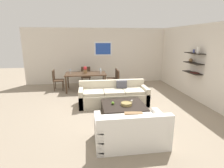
{
  "coord_description": "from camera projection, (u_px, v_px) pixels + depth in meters",
  "views": [
    {
      "loc": [
        -0.94,
        -5.52,
        2.23
      ],
      "look_at": [
        -0.14,
        0.2,
        0.75
      ],
      "focal_mm": 28.94,
      "sensor_mm": 36.0,
      "label": 1
    }
  ],
  "objects": [
    {
      "name": "loveseat_white",
      "position": [
        131.0,
        131.0,
        3.87
      ],
      "size": [
        1.52,
        0.9,
        0.78
      ],
      "color": "white",
      "rests_on": "ground"
    },
    {
      "name": "apple_on_coffee_table",
      "position": [
        113.0,
        103.0,
        5.15
      ],
      "size": [
        0.09,
        0.09,
        0.09
      ],
      "primitive_type": "sphere",
      "color": "#669E2D",
      "rests_on": "coffee_table"
    },
    {
      "name": "dining_chair_right_far",
      "position": [
        114.0,
        77.0,
        8.19
      ],
      "size": [
        0.44,
        0.44,
        0.88
      ],
      "color": "#422D1E",
      "rests_on": "ground"
    },
    {
      "name": "ground_plane",
      "position": [
        117.0,
        107.0,
        5.97
      ],
      "size": [
        18.0,
        18.0,
        0.0
      ],
      "primitive_type": "plane",
      "color": "gray"
    },
    {
      "name": "coffee_table",
      "position": [
        123.0,
        111.0,
        5.21
      ],
      "size": [
        1.21,
        1.08,
        0.38
      ],
      "color": "black",
      "rests_on": "ground"
    },
    {
      "name": "decorative_bowl",
      "position": [
        126.0,
        104.0,
        5.09
      ],
      "size": [
        0.32,
        0.32,
        0.08
      ],
      "color": "#99844C",
      "rests_on": "coffee_table"
    },
    {
      "name": "dining_chair_head",
      "position": [
        86.0,
        75.0,
        8.66
      ],
      "size": [
        0.44,
        0.44,
        0.88
      ],
      "color": "#422D1E",
      "rests_on": "ground"
    },
    {
      "name": "wine_glass_head",
      "position": [
        86.0,
        69.0,
        8.13
      ],
      "size": [
        0.07,
        0.07,
        0.17
      ],
      "color": "silver",
      "rests_on": "dining_table"
    },
    {
      "name": "wine_glass_right_far",
      "position": [
        100.0,
        70.0,
        7.92
      ],
      "size": [
        0.07,
        0.07,
        0.18
      ],
      "color": "silver",
      "rests_on": "dining_table"
    },
    {
      "name": "wine_glass_right_near",
      "position": [
        101.0,
        71.0,
        7.7
      ],
      "size": [
        0.07,
        0.07,
        0.16
      ],
      "color": "silver",
      "rests_on": "dining_table"
    },
    {
      "name": "candle_jar",
      "position": [
        132.0,
        102.0,
        5.27
      ],
      "size": [
        0.06,
        0.06,
        0.09
      ],
      "primitive_type": "cylinder",
      "color": "silver",
      "rests_on": "coffee_table"
    },
    {
      "name": "wine_glass_left_far",
      "position": [
        70.0,
        70.0,
        7.75
      ],
      "size": [
        0.07,
        0.07,
        0.17
      ],
      "color": "silver",
      "rests_on": "dining_table"
    },
    {
      "name": "dining_table",
      "position": [
        86.0,
        75.0,
        7.77
      ],
      "size": [
        1.72,
        0.96,
        0.75
      ],
      "color": "#422D1E",
      "rests_on": "ground"
    },
    {
      "name": "back_wall_unit",
      "position": [
        111.0,
        56.0,
        9.06
      ],
      "size": [
        8.4,
        0.09,
        2.7
      ],
      "color": "silver",
      "rests_on": "ground"
    },
    {
      "name": "sofa_beige",
      "position": [
        113.0,
        96.0,
        6.21
      ],
      "size": [
        2.32,
        0.9,
        0.78
      ],
      "color": "beige",
      "rests_on": "ground"
    },
    {
      "name": "right_wall_shelf_unit",
      "position": [
        196.0,
        63.0,
        6.62
      ],
      "size": [
        0.34,
        8.2,
        2.7
      ],
      "color": "silver",
      "rests_on": "ground"
    },
    {
      "name": "dining_chair_left_far",
      "position": [
        56.0,
        79.0,
        7.85
      ],
      "size": [
        0.44,
        0.44,
        0.88
      ],
      "color": "#422D1E",
      "rests_on": "ground"
    },
    {
      "name": "centerpiece_vase",
      "position": [
        85.0,
        70.0,
        7.71
      ],
      "size": [
        0.16,
        0.16,
        0.3
      ],
      "color": "olive",
      "rests_on": "dining_table"
    },
    {
      "name": "dining_chair_right_near",
      "position": [
        115.0,
        79.0,
        7.78
      ],
      "size": [
        0.44,
        0.44,
        0.88
      ],
      "color": "#422D1E",
      "rests_on": "ground"
    }
  ]
}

